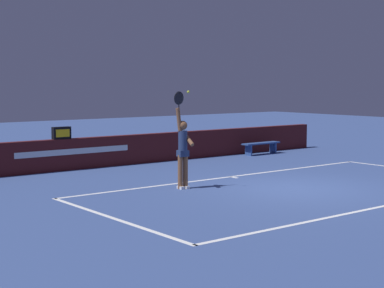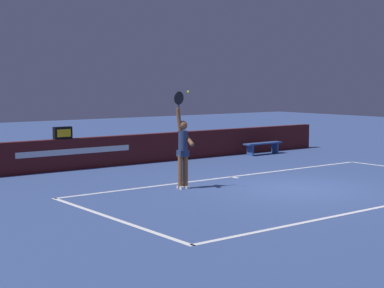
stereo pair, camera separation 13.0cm
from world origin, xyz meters
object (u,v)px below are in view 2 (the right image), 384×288
(tennis_ball, at_px, (188,92))
(tennis_player, at_px, (183,148))
(courtside_bench_near, at_px, (263,145))
(speed_display, at_px, (63,133))

(tennis_ball, bearing_deg, tennis_player, 83.65)
(tennis_player, relative_size, tennis_ball, 37.94)
(tennis_player, relative_size, courtside_bench_near, 1.46)
(tennis_player, bearing_deg, courtside_bench_near, 31.34)
(speed_display, xyz_separation_m, courtside_bench_near, (7.86, -0.68, -0.81))
(speed_display, height_order, tennis_player, tennis_player)
(tennis_ball, height_order, courtside_bench_near, tennis_ball)
(speed_display, xyz_separation_m, tennis_player, (0.97, -4.87, -0.13))
(tennis_ball, bearing_deg, courtside_bench_near, 32.84)
(tennis_player, distance_m, tennis_ball, 1.46)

